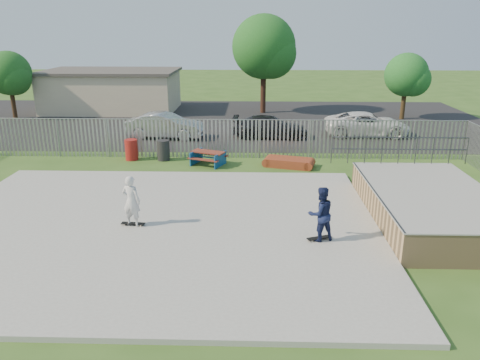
{
  "coord_description": "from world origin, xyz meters",
  "views": [
    {
      "loc": [
        3.33,
        -14.34,
        6.5
      ],
      "look_at": [
        2.84,
        2.0,
        1.1
      ],
      "focal_mm": 35.0,
      "sensor_mm": 36.0,
      "label": 1
    }
  ],
  "objects_px": {
    "tree_mid": "(264,47)",
    "car_white": "(367,124)",
    "tree_left": "(9,73)",
    "skater_white": "(131,201)",
    "trash_bin_red": "(131,150)",
    "trash_bin_grey": "(163,150)",
    "skater_navy": "(321,214)",
    "car_silver": "(165,126)",
    "car_dark": "(270,127)",
    "tree_right": "(406,75)",
    "funbox": "(289,162)",
    "picnic_table": "(208,158)"
  },
  "relations": [
    {
      "from": "funbox",
      "to": "car_silver",
      "type": "bearing_deg",
      "value": 156.25
    },
    {
      "from": "tree_mid",
      "to": "car_white",
      "type": "bearing_deg",
      "value": -51.53
    },
    {
      "from": "car_white",
      "to": "tree_left",
      "type": "relative_size",
      "value": 1.06
    },
    {
      "from": "funbox",
      "to": "tree_left",
      "type": "height_order",
      "value": "tree_left"
    },
    {
      "from": "tree_left",
      "to": "skater_navy",
      "type": "bearing_deg",
      "value": -45.98
    },
    {
      "from": "picnic_table",
      "to": "skater_navy",
      "type": "distance_m",
      "value": 9.72
    },
    {
      "from": "car_white",
      "to": "tree_left",
      "type": "height_order",
      "value": "tree_left"
    },
    {
      "from": "tree_left",
      "to": "tree_right",
      "type": "height_order",
      "value": "tree_left"
    },
    {
      "from": "trash_bin_red",
      "to": "car_white",
      "type": "relative_size",
      "value": 0.2
    },
    {
      "from": "tree_left",
      "to": "skater_white",
      "type": "distance_m",
      "value": 23.84
    },
    {
      "from": "tree_mid",
      "to": "funbox",
      "type": "bearing_deg",
      "value": -86.11
    },
    {
      "from": "funbox",
      "to": "trash_bin_grey",
      "type": "xyz_separation_m",
      "value": [
        -6.28,
        0.96,
        0.31
      ]
    },
    {
      "from": "car_silver",
      "to": "tree_left",
      "type": "distance_m",
      "value": 13.92
    },
    {
      "from": "car_white",
      "to": "tree_right",
      "type": "bearing_deg",
      "value": -33.55
    },
    {
      "from": "funbox",
      "to": "tree_mid",
      "type": "height_order",
      "value": "tree_mid"
    },
    {
      "from": "car_silver",
      "to": "skater_navy",
      "type": "xyz_separation_m",
      "value": [
        7.42,
        -14.31,
        0.24
      ]
    },
    {
      "from": "trash_bin_red",
      "to": "trash_bin_grey",
      "type": "height_order",
      "value": "trash_bin_red"
    },
    {
      "from": "funbox",
      "to": "trash_bin_red",
      "type": "xyz_separation_m",
      "value": [
        -7.91,
        0.98,
        0.32
      ]
    },
    {
      "from": "car_silver",
      "to": "skater_navy",
      "type": "height_order",
      "value": "skater_navy"
    },
    {
      "from": "car_silver",
      "to": "trash_bin_grey",
      "type": "bearing_deg",
      "value": -166.14
    },
    {
      "from": "trash_bin_grey",
      "to": "tree_left",
      "type": "distance_m",
      "value": 17.25
    },
    {
      "from": "tree_left",
      "to": "car_dark",
      "type": "bearing_deg",
      "value": -17.26
    },
    {
      "from": "car_silver",
      "to": "car_dark",
      "type": "height_order",
      "value": "car_silver"
    },
    {
      "from": "car_white",
      "to": "skater_white",
      "type": "xyz_separation_m",
      "value": [
        -11.01,
        -14.4,
        0.28
      ]
    },
    {
      "from": "car_silver",
      "to": "tree_mid",
      "type": "distance_m",
      "value": 11.59
    },
    {
      "from": "car_white",
      "to": "tree_mid",
      "type": "relative_size",
      "value": 0.7
    },
    {
      "from": "trash_bin_grey",
      "to": "tree_right",
      "type": "bearing_deg",
      "value": 36.67
    },
    {
      "from": "skater_navy",
      "to": "tree_mid",
      "type": "bearing_deg",
      "value": -107.35
    },
    {
      "from": "picnic_table",
      "to": "tree_left",
      "type": "height_order",
      "value": "tree_left"
    },
    {
      "from": "car_dark",
      "to": "skater_white",
      "type": "distance_m",
      "value": 14.56
    },
    {
      "from": "picnic_table",
      "to": "tree_mid",
      "type": "xyz_separation_m",
      "value": [
        2.93,
        14.55,
        4.64
      ]
    },
    {
      "from": "car_white",
      "to": "skater_navy",
      "type": "height_order",
      "value": "skater_navy"
    },
    {
      "from": "car_silver",
      "to": "tree_right",
      "type": "bearing_deg",
      "value": -63.03
    },
    {
      "from": "skater_navy",
      "to": "tree_right",
      "type": "bearing_deg",
      "value": -133.45
    },
    {
      "from": "car_dark",
      "to": "tree_left",
      "type": "bearing_deg",
      "value": 74.96
    },
    {
      "from": "trash_bin_grey",
      "to": "car_silver",
      "type": "xyz_separation_m",
      "value": [
        -0.78,
        4.86,
        0.26
      ]
    },
    {
      "from": "skater_navy",
      "to": "picnic_table",
      "type": "bearing_deg",
      "value": -84.41
    },
    {
      "from": "car_dark",
      "to": "car_white",
      "type": "relative_size",
      "value": 0.87
    },
    {
      "from": "skater_white",
      "to": "funbox",
      "type": "bearing_deg",
      "value": -112.23
    },
    {
      "from": "tree_mid",
      "to": "car_dark",
      "type": "bearing_deg",
      "value": -88.07
    },
    {
      "from": "trash_bin_red",
      "to": "skater_white",
      "type": "relative_size",
      "value": 0.61
    },
    {
      "from": "trash_bin_grey",
      "to": "funbox",
      "type": "bearing_deg",
      "value": -8.72
    },
    {
      "from": "picnic_table",
      "to": "skater_white",
      "type": "height_order",
      "value": "skater_white"
    },
    {
      "from": "trash_bin_red",
      "to": "tree_right",
      "type": "bearing_deg",
      "value": 33.89
    },
    {
      "from": "trash_bin_red",
      "to": "car_dark",
      "type": "xyz_separation_m",
      "value": [
        7.2,
        5.13,
        0.15
      ]
    },
    {
      "from": "funbox",
      "to": "car_dark",
      "type": "height_order",
      "value": "car_dark"
    },
    {
      "from": "tree_mid",
      "to": "skater_navy",
      "type": "distance_m",
      "value": 23.62
    },
    {
      "from": "tree_right",
      "to": "skater_navy",
      "type": "xyz_separation_m",
      "value": [
        -8.76,
        -20.91,
        -2.16
      ]
    },
    {
      "from": "picnic_table",
      "to": "funbox",
      "type": "relative_size",
      "value": 0.88
    },
    {
      "from": "car_white",
      "to": "tree_left",
      "type": "distance_m",
      "value": 25.25
    }
  ]
}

